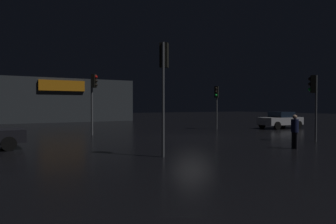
{
  "coord_description": "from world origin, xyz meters",
  "views": [
    {
      "loc": [
        -11.04,
        -16.17,
        2.04
      ],
      "look_at": [
        1.11,
        5.0,
        1.5
      ],
      "focal_mm": 32.85,
      "sensor_mm": 36.0,
      "label": 1
    }
  ],
  "objects_px": {
    "traffic_signal_cross_right": "(313,91)",
    "traffic_signal_main": "(93,92)",
    "traffic_signal_cross_left": "(216,97)",
    "store_building": "(55,101)",
    "pedestrian": "(295,129)",
    "car_near": "(280,120)",
    "traffic_signal_opposite": "(164,70)"
  },
  "relations": [
    {
      "from": "traffic_signal_cross_right",
      "to": "traffic_signal_main",
      "type": "bearing_deg",
      "value": 134.36
    },
    {
      "from": "traffic_signal_cross_left",
      "to": "traffic_signal_cross_right",
      "type": "relative_size",
      "value": 0.99
    },
    {
      "from": "store_building",
      "to": "pedestrian",
      "type": "xyz_separation_m",
      "value": [
        5.11,
        -32.66,
        -1.72
      ]
    },
    {
      "from": "car_near",
      "to": "traffic_signal_cross_left",
      "type": "bearing_deg",
      "value": 157.57
    },
    {
      "from": "traffic_signal_opposite",
      "to": "car_near",
      "type": "relative_size",
      "value": 1.13
    },
    {
      "from": "store_building",
      "to": "traffic_signal_opposite",
      "type": "height_order",
      "value": "store_building"
    },
    {
      "from": "pedestrian",
      "to": "store_building",
      "type": "bearing_deg",
      "value": 98.9
    },
    {
      "from": "traffic_signal_cross_left",
      "to": "store_building",
      "type": "bearing_deg",
      "value": 113.87
    },
    {
      "from": "traffic_signal_cross_right",
      "to": "pedestrian",
      "type": "height_order",
      "value": "traffic_signal_cross_right"
    },
    {
      "from": "traffic_signal_opposite",
      "to": "traffic_signal_cross_left",
      "type": "relative_size",
      "value": 1.23
    },
    {
      "from": "store_building",
      "to": "pedestrian",
      "type": "bearing_deg",
      "value": -81.1
    },
    {
      "from": "traffic_signal_cross_right",
      "to": "pedestrian",
      "type": "relative_size",
      "value": 2.33
    },
    {
      "from": "store_building",
      "to": "traffic_signal_cross_left",
      "type": "distance_m",
      "value": 23.45
    },
    {
      "from": "store_building",
      "to": "traffic_signal_cross_left",
      "type": "relative_size",
      "value": 4.93
    },
    {
      "from": "traffic_signal_main",
      "to": "pedestrian",
      "type": "distance_m",
      "value": 13.01
    },
    {
      "from": "store_building",
      "to": "traffic_signal_opposite",
      "type": "relative_size",
      "value": 4.01
    },
    {
      "from": "traffic_signal_main",
      "to": "traffic_signal_opposite",
      "type": "xyz_separation_m",
      "value": [
        -0.09,
        -10.06,
        0.48
      ]
    },
    {
      "from": "traffic_signal_main",
      "to": "traffic_signal_cross_right",
      "type": "bearing_deg",
      "value": -45.64
    },
    {
      "from": "traffic_signal_main",
      "to": "traffic_signal_opposite",
      "type": "bearing_deg",
      "value": -90.5
    },
    {
      "from": "traffic_signal_opposite",
      "to": "pedestrian",
      "type": "distance_m",
      "value": 6.95
    },
    {
      "from": "store_building",
      "to": "traffic_signal_cross_right",
      "type": "height_order",
      "value": "store_building"
    },
    {
      "from": "car_near",
      "to": "traffic_signal_cross_right",
      "type": "bearing_deg",
      "value": -130.09
    },
    {
      "from": "traffic_signal_main",
      "to": "car_near",
      "type": "distance_m",
      "value": 16.34
    },
    {
      "from": "traffic_signal_cross_left",
      "to": "pedestrian",
      "type": "height_order",
      "value": "traffic_signal_cross_left"
    },
    {
      "from": "traffic_signal_opposite",
      "to": "car_near",
      "type": "height_order",
      "value": "traffic_signal_opposite"
    },
    {
      "from": "traffic_signal_cross_right",
      "to": "pedestrian",
      "type": "xyz_separation_m",
      "value": [
        -3.33,
        -1.37,
        -1.9
      ]
    },
    {
      "from": "store_building",
      "to": "traffic_signal_main",
      "type": "relative_size",
      "value": 4.36
    },
    {
      "from": "traffic_signal_main",
      "to": "traffic_signal_cross_left",
      "type": "height_order",
      "value": "traffic_signal_main"
    },
    {
      "from": "traffic_signal_cross_left",
      "to": "pedestrian",
      "type": "distance_m",
      "value": 12.18
    },
    {
      "from": "traffic_signal_cross_right",
      "to": "car_near",
      "type": "distance_m",
      "value": 10.19
    },
    {
      "from": "store_building",
      "to": "car_near",
      "type": "bearing_deg",
      "value": -57.86
    },
    {
      "from": "traffic_signal_cross_left",
      "to": "car_near",
      "type": "xyz_separation_m",
      "value": [
        5.38,
        -2.22,
        -1.95
      ]
    }
  ]
}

